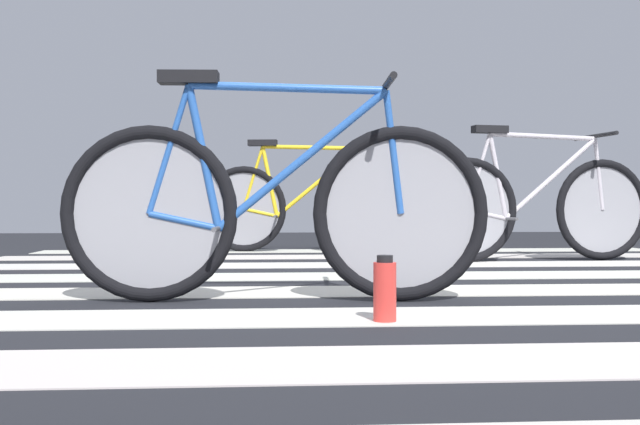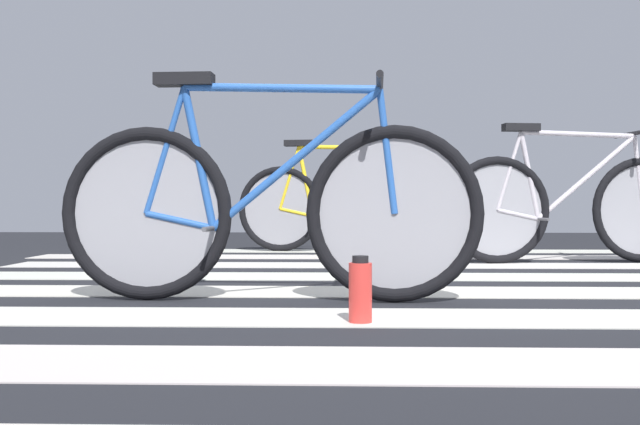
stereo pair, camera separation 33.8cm
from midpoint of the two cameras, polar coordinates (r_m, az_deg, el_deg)
ground at (r=3.78m, az=9.92°, el=-5.56°), size 18.00×14.00×0.02m
crosswalk_markings at (r=3.84m, az=10.00°, el=-5.28°), size 5.38×5.75×0.00m
bicycle_1_of_3 at (r=3.10m, az=-0.81°, el=0.43°), size 1.74×0.52×0.93m
bicycle_2_of_3 at (r=5.43m, az=19.93°, el=0.47°), size 1.73×0.53×0.93m
bicycle_3_of_3 at (r=6.31m, az=3.02°, el=0.52°), size 1.73×0.52×0.93m
water_bottle at (r=2.55m, az=6.85°, el=-5.89°), size 0.08×0.08×0.23m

